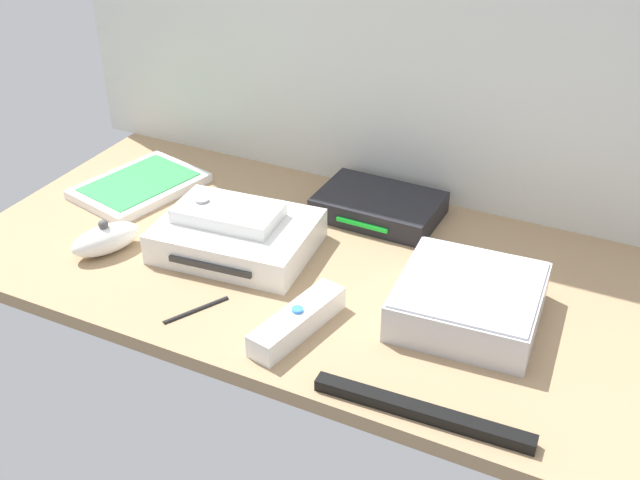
{
  "coord_description": "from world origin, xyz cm",
  "views": [
    {
      "loc": [
        39.32,
        -80.17,
        59.69
      ],
      "look_at": [
        0.0,
        0.0,
        4.0
      ],
      "focal_mm": 44.07,
      "sensor_mm": 36.0,
      "label": 1
    }
  ],
  "objects_px": {
    "network_router": "(379,206)",
    "remote_nunchuk": "(106,239)",
    "mini_computer": "(469,301)",
    "remote_wand": "(298,321)",
    "game_console": "(237,236)",
    "remote_classic_pad": "(228,213)",
    "stylus_pen": "(196,309)",
    "game_case": "(140,186)",
    "sensor_bar": "(422,412)"
  },
  "relations": [
    {
      "from": "remote_nunchuk",
      "to": "stylus_pen",
      "type": "xyz_separation_m",
      "value": [
        0.19,
        -0.06,
        -0.02
      ]
    },
    {
      "from": "game_console",
      "to": "sensor_bar",
      "type": "xyz_separation_m",
      "value": [
        0.35,
        -0.2,
        -0.01
      ]
    },
    {
      "from": "game_console",
      "to": "stylus_pen",
      "type": "distance_m",
      "value": 0.15
    },
    {
      "from": "remote_wand",
      "to": "mini_computer",
      "type": "bearing_deg",
      "value": 44.29
    },
    {
      "from": "mini_computer",
      "to": "remote_wand",
      "type": "relative_size",
      "value": 1.19
    },
    {
      "from": "mini_computer",
      "to": "sensor_bar",
      "type": "bearing_deg",
      "value": -87.61
    },
    {
      "from": "game_console",
      "to": "stylus_pen",
      "type": "xyz_separation_m",
      "value": [
        0.03,
        -0.15,
        -0.02
      ]
    },
    {
      "from": "remote_classic_pad",
      "to": "stylus_pen",
      "type": "xyz_separation_m",
      "value": [
        0.04,
        -0.15,
        -0.05
      ]
    },
    {
      "from": "game_console",
      "to": "network_router",
      "type": "bearing_deg",
      "value": 45.32
    },
    {
      "from": "game_console",
      "to": "remote_nunchuk",
      "type": "xyz_separation_m",
      "value": [
        -0.16,
        -0.09,
        -0.0
      ]
    },
    {
      "from": "mini_computer",
      "to": "network_router",
      "type": "xyz_separation_m",
      "value": [
        -0.19,
        0.18,
        -0.01
      ]
    },
    {
      "from": "remote_wand",
      "to": "stylus_pen",
      "type": "distance_m",
      "value": 0.14
    },
    {
      "from": "remote_nunchuk",
      "to": "remote_classic_pad",
      "type": "xyz_separation_m",
      "value": [
        0.15,
        0.09,
        0.03
      ]
    },
    {
      "from": "game_case",
      "to": "network_router",
      "type": "height_order",
      "value": "network_router"
    },
    {
      "from": "network_router",
      "to": "mini_computer",
      "type": "bearing_deg",
      "value": -42.53
    },
    {
      "from": "game_case",
      "to": "sensor_bar",
      "type": "height_order",
      "value": "game_case"
    },
    {
      "from": "network_router",
      "to": "game_console",
      "type": "bearing_deg",
      "value": -128.29
    },
    {
      "from": "network_router",
      "to": "stylus_pen",
      "type": "xyz_separation_m",
      "value": [
        -0.11,
        -0.32,
        -0.01
      ]
    },
    {
      "from": "network_router",
      "to": "remote_classic_pad",
      "type": "bearing_deg",
      "value": -131.72
    },
    {
      "from": "game_console",
      "to": "remote_classic_pad",
      "type": "xyz_separation_m",
      "value": [
        -0.01,
        0.0,
        0.03
      ]
    },
    {
      "from": "game_console",
      "to": "mini_computer",
      "type": "relative_size",
      "value": 1.24
    },
    {
      "from": "mini_computer",
      "to": "game_case",
      "type": "relative_size",
      "value": 0.84
    },
    {
      "from": "remote_wand",
      "to": "stylus_pen",
      "type": "xyz_separation_m",
      "value": [
        -0.13,
        -0.02,
        -0.01
      ]
    },
    {
      "from": "game_case",
      "to": "remote_classic_pad",
      "type": "distance_m",
      "value": 0.24
    },
    {
      "from": "game_case",
      "to": "network_router",
      "type": "relative_size",
      "value": 1.19
    },
    {
      "from": "remote_wand",
      "to": "stylus_pen",
      "type": "height_order",
      "value": "remote_wand"
    },
    {
      "from": "game_case",
      "to": "sensor_bar",
      "type": "xyz_separation_m",
      "value": [
        0.58,
        -0.28,
        -0.0
      ]
    },
    {
      "from": "mini_computer",
      "to": "network_router",
      "type": "relative_size",
      "value": 1.0
    },
    {
      "from": "network_router",
      "to": "stylus_pen",
      "type": "bearing_deg",
      "value": -108.71
    },
    {
      "from": "remote_wand",
      "to": "remote_classic_pad",
      "type": "relative_size",
      "value": 1.01
    },
    {
      "from": "game_console",
      "to": "remote_classic_pad",
      "type": "relative_size",
      "value": 1.49
    },
    {
      "from": "remote_classic_pad",
      "to": "stylus_pen",
      "type": "distance_m",
      "value": 0.16
    },
    {
      "from": "mini_computer",
      "to": "stylus_pen",
      "type": "distance_m",
      "value": 0.34
    },
    {
      "from": "network_router",
      "to": "remote_classic_pad",
      "type": "height_order",
      "value": "remote_classic_pad"
    },
    {
      "from": "mini_computer",
      "to": "remote_classic_pad",
      "type": "xyz_separation_m",
      "value": [
        -0.35,
        0.01,
        0.03
      ]
    },
    {
      "from": "game_case",
      "to": "game_console",
      "type": "bearing_deg",
      "value": -6.21
    },
    {
      "from": "remote_nunchuk",
      "to": "network_router",
      "type": "bearing_deg",
      "value": 65.93
    },
    {
      "from": "game_console",
      "to": "network_router",
      "type": "height_order",
      "value": "game_console"
    },
    {
      "from": "remote_nunchuk",
      "to": "game_console",
      "type": "bearing_deg",
      "value": 53.33
    },
    {
      "from": "network_router",
      "to": "remote_nunchuk",
      "type": "bearing_deg",
      "value": -138.48
    },
    {
      "from": "game_case",
      "to": "stylus_pen",
      "type": "xyz_separation_m",
      "value": [
        0.26,
        -0.23,
        -0.0
      ]
    },
    {
      "from": "network_router",
      "to": "stylus_pen",
      "type": "relative_size",
      "value": 2.02
    },
    {
      "from": "network_router",
      "to": "remote_wand",
      "type": "distance_m",
      "value": 0.3
    },
    {
      "from": "network_router",
      "to": "sensor_bar",
      "type": "distance_m",
      "value": 0.42
    },
    {
      "from": "remote_wand",
      "to": "remote_classic_pad",
      "type": "bearing_deg",
      "value": 154.71
    },
    {
      "from": "game_console",
      "to": "mini_computer",
      "type": "height_order",
      "value": "mini_computer"
    },
    {
      "from": "game_console",
      "to": "remote_nunchuk",
      "type": "height_order",
      "value": "remote_nunchuk"
    },
    {
      "from": "mini_computer",
      "to": "remote_wand",
      "type": "bearing_deg",
      "value": -146.83
    },
    {
      "from": "game_console",
      "to": "mini_computer",
      "type": "xyz_separation_m",
      "value": [
        0.34,
        -0.01,
        0.0
      ]
    },
    {
      "from": "mini_computer",
      "to": "game_console",
      "type": "bearing_deg",
      "value": 178.22
    }
  ]
}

